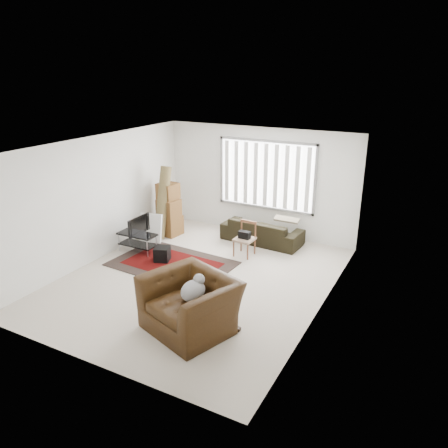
# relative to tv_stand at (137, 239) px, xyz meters

# --- Properties ---
(room) EXTENTS (6.00, 6.02, 2.71)m
(room) POSITION_rel_tv_stand_xyz_m (1.98, -0.04, 1.43)
(room) COLOR beige
(room) RESTS_ON ground
(persian_rug) EXTENTS (2.63, 1.84, 0.02)m
(persian_rug) POSITION_rel_tv_stand_xyz_m (1.08, -0.20, -0.31)
(persian_rug) COLOR black
(persian_rug) RESTS_ON ground
(tv_stand) EXTENTS (0.90, 0.41, 0.45)m
(tv_stand) POSITION_rel_tv_stand_xyz_m (0.00, 0.00, 0.00)
(tv_stand) COLOR black
(tv_stand) RESTS_ON ground
(tv) EXTENTS (0.09, 0.73, 0.42)m
(tv) POSITION_rel_tv_stand_xyz_m (0.00, -0.00, 0.34)
(tv) COLOR black
(tv) RESTS_ON tv_stand
(subwoofer) EXTENTS (0.40, 0.40, 0.32)m
(subwoofer) POSITION_rel_tv_stand_xyz_m (0.81, -0.18, -0.15)
(subwoofer) COLOR black
(subwoofer) RESTS_ON persian_rug
(moving_boxes) EXTENTS (0.60, 0.56, 1.33)m
(moving_boxes) POSITION_rel_tv_stand_xyz_m (0.01, 1.28, 0.29)
(moving_boxes) COLOR brown
(moving_boxes) RESTS_ON ground
(white_flatpack) EXTENTS (0.59, 0.35, 0.71)m
(white_flatpack) POSITION_rel_tv_stand_xyz_m (-0.11, 0.65, 0.03)
(white_flatpack) COLOR silver
(white_flatpack) RESTS_ON ground
(rolled_rug) EXTENTS (0.34, 0.67, 1.80)m
(rolled_rug) POSITION_rel_tv_stand_xyz_m (-0.01, 1.05, 0.57)
(rolled_rug) COLOR brown
(rolled_rug) RESTS_ON ground
(sofa) EXTENTS (2.01, 0.97, 0.75)m
(sofa) POSITION_rel_tv_stand_xyz_m (2.30, 1.90, 0.05)
(sofa) COLOR black
(sofa) RESTS_ON ground
(side_chair) EXTENTS (0.44, 0.44, 0.78)m
(side_chair) POSITION_rel_tv_stand_xyz_m (2.27, 0.99, 0.11)
(side_chair) COLOR #8E745D
(side_chair) RESTS_ON ground
(armchair) EXTENTS (1.71, 1.60, 1.03)m
(armchair) POSITION_rel_tv_stand_xyz_m (2.76, -2.11, 0.19)
(armchair) COLOR #321C0A
(armchair) RESTS_ON ground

